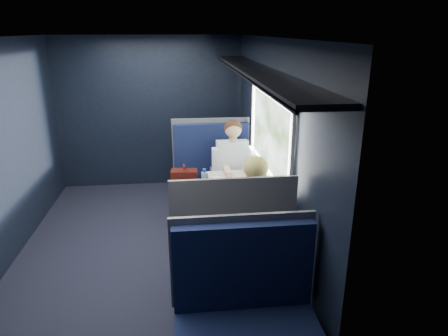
{
  "coord_description": "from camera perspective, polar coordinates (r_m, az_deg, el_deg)",
  "views": [
    {
      "loc": [
        0.43,
        -4.06,
        2.37
      ],
      "look_at": [
        0.9,
        0.0,
        0.95
      ],
      "focal_mm": 32.0,
      "sensor_mm": 36.0,
      "label": 1
    }
  ],
  "objects": [
    {
      "name": "room_shell",
      "position": [
        4.17,
        -12.12,
        6.4
      ],
      "size": [
        3.0,
        4.4,
        2.4
      ],
      "color": "black",
      "rests_on": "ground"
    },
    {
      "name": "papers",
      "position": [
        4.32,
        0.72,
        -2.96
      ],
      "size": [
        0.68,
        0.82,
        0.01
      ],
      "primitive_type": "cube",
      "rotation": [
        0.0,
        0.0,
        -0.31
      ],
      "color": "white",
      "rests_on": "table"
    },
    {
      "name": "bottle_small",
      "position": [
        4.72,
        4.55,
        0.05
      ],
      "size": [
        0.06,
        0.06,
        0.2
      ],
      "color": "silver",
      "rests_on": "table"
    },
    {
      "name": "woman",
      "position": [
        3.79,
        4.26,
        -6.56
      ],
      "size": [
        0.53,
        0.56,
        1.32
      ],
      "color": "black",
      "rests_on": "ground"
    },
    {
      "name": "laptop",
      "position": [
        4.35,
        4.19,
        -1.85
      ],
      "size": [
        0.29,
        0.37,
        0.26
      ],
      "color": "silver",
      "rests_on": "table"
    },
    {
      "name": "seat_row_back",
      "position": [
        3.02,
        3.16,
        -21.33
      ],
      "size": [
        1.04,
        0.51,
        1.16
      ],
      "color": "#0C1335",
      "rests_on": "ground"
    },
    {
      "name": "man",
      "position": [
        5.08,
        1.34,
        0.19
      ],
      "size": [
        0.53,
        0.56,
        1.32
      ],
      "color": "black",
      "rests_on": "ground"
    },
    {
      "name": "table",
      "position": [
        4.44,
        1.7,
        -3.43
      ],
      "size": [
        0.62,
        1.0,
        0.74
      ],
      "color": "#54565E",
      "rests_on": "ground"
    },
    {
      "name": "seat_row_front",
      "position": [
        6.19,
        -2.36,
        0.69
      ],
      "size": [
        1.04,
        0.51,
        1.16
      ],
      "color": "#0C1335",
      "rests_on": "ground"
    },
    {
      "name": "seat_bay_far",
      "position": [
        3.76,
        0.78,
        -12.19
      ],
      "size": [
        1.04,
        0.62,
        1.26
      ],
      "color": "#0C1335",
      "rests_on": "ground"
    },
    {
      "name": "seat_bay_near",
      "position": [
        5.31,
        -1.77,
        -2.35
      ],
      "size": [
        1.07,
        0.62,
        1.26
      ],
      "color": "#0C1335",
      "rests_on": "ground"
    },
    {
      "name": "cup",
      "position": [
        4.78,
        4.23,
        -0.19
      ],
      "size": [
        0.08,
        0.08,
        0.1
      ],
      "primitive_type": "cylinder",
      "color": "white",
      "rests_on": "table"
    },
    {
      "name": "ground",
      "position": [
        4.72,
        -11.14,
        -11.43
      ],
      "size": [
        2.8,
        4.2,
        0.01
      ],
      "primitive_type": "cube",
      "color": "black"
    }
  ]
}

